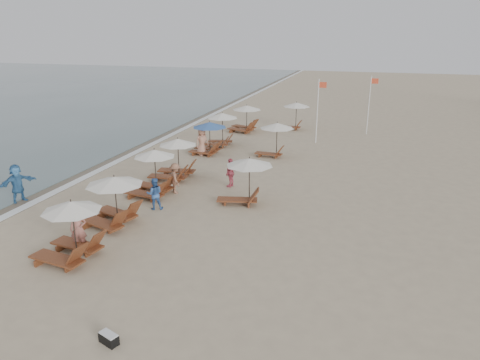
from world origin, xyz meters
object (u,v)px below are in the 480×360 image
(lounger_station_0, at_px, (68,233))
(duffel_bag, at_px, (109,338))
(inland_station_0, at_px, (244,176))
(beachgoer_mid_a, at_px, (155,194))
(lounger_station_1, at_px, (111,201))
(lounger_station_5, at_px, (220,128))
(waterline_walker, at_px, (17,183))
(inland_station_2, at_px, (294,112))
(lounger_station_3, at_px, (174,161))
(beachgoer_far_a, at_px, (231,173))
(lounger_station_2, at_px, (151,175))
(lounger_station_6, at_px, (244,119))
(beachgoer_far_b, at_px, (202,141))
(flag_pole_near, at_px, (318,108))
(beachgoer_mid_b, at_px, (175,178))
(inland_station_1, at_px, (274,135))
(beachgoer_near, at_px, (78,229))
(lounger_station_4, at_px, (207,137))

(lounger_station_0, height_order, duffel_bag, lounger_station_0)
(lounger_station_0, xyz_separation_m, inland_station_0, (4.46, 7.13, 0.38))
(beachgoer_mid_a, bearing_deg, lounger_station_1, 40.03)
(lounger_station_5, height_order, inland_station_0, lounger_station_5)
(waterline_walker, bearing_deg, lounger_station_1, -76.61)
(lounger_station_0, bearing_deg, inland_station_2, 81.82)
(inland_station_2, height_order, waterline_walker, inland_station_2)
(lounger_station_3, distance_m, beachgoer_far_a, 3.48)
(lounger_station_2, bearing_deg, lounger_station_6, 89.51)
(waterline_walker, bearing_deg, beachgoer_far_b, -2.73)
(lounger_station_6, bearing_deg, flag_pole_near, -19.49)
(lounger_station_0, height_order, lounger_station_1, lounger_station_0)
(lounger_station_0, xyz_separation_m, beachgoer_mid_b, (0.69, 7.57, -0.24))
(lounger_station_3, distance_m, beachgoer_mid_b, 2.39)
(lounger_station_0, bearing_deg, lounger_station_6, 90.44)
(inland_station_1, distance_m, flag_pole_near, 5.23)
(beachgoer_near, distance_m, beachgoer_mid_a, 4.60)
(inland_station_1, distance_m, beachgoer_far_b, 4.77)
(lounger_station_6, height_order, beachgoer_near, lounger_station_6)
(lounger_station_3, height_order, flag_pole_near, flag_pole_near)
(lounger_station_0, distance_m, beachgoer_near, 0.78)
(inland_station_0, bearing_deg, beachgoer_mid_a, -153.70)
(beachgoer_far_b, height_order, flag_pole_near, flag_pole_near)
(lounger_station_1, xyz_separation_m, duffel_bag, (4.15, -6.87, -0.92))
(beachgoer_near, bearing_deg, beachgoer_mid_b, 63.77)
(lounger_station_6, bearing_deg, inland_station_1, -59.22)
(beachgoer_near, height_order, waterline_walker, waterline_walker)
(beachgoer_near, bearing_deg, beachgoer_mid_a, 60.27)
(duffel_bag, bearing_deg, lounger_station_2, 111.74)
(lounger_station_6, relative_size, beachgoer_far_a, 1.78)
(beachgoer_far_a, bearing_deg, lounger_station_0, -7.30)
(lounger_station_3, distance_m, beachgoer_near, 8.96)
(lounger_station_5, relative_size, flag_pole_near, 0.53)
(lounger_station_3, relative_size, beachgoer_far_b, 1.42)
(lounger_station_4, height_order, inland_station_2, inland_station_2)
(flag_pole_near, bearing_deg, beachgoer_mid_a, -109.41)
(beachgoer_mid_b, distance_m, beachgoer_far_b, 7.40)
(lounger_station_2, xyz_separation_m, duffel_bag, (4.22, -10.58, -0.90))
(lounger_station_4, height_order, flag_pole_near, flag_pole_near)
(inland_station_0, bearing_deg, lounger_station_5, 115.02)
(beachgoer_far_a, xyz_separation_m, duffel_bag, (0.83, -13.02, -0.62))
(lounger_station_4, relative_size, waterline_walker, 1.34)
(waterline_walker, bearing_deg, flag_pole_near, -12.77)
(beachgoer_mid_b, relative_size, flag_pole_near, 0.34)
(duffel_bag, bearing_deg, beachgoer_far_a, 93.66)
(lounger_station_3, relative_size, inland_station_2, 1.04)
(lounger_station_6, relative_size, inland_station_1, 1.09)
(lounger_station_0, height_order, inland_station_0, lounger_station_0)
(lounger_station_5, height_order, beachgoer_mid_b, lounger_station_5)
(lounger_station_6, bearing_deg, beachgoer_far_b, -94.02)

